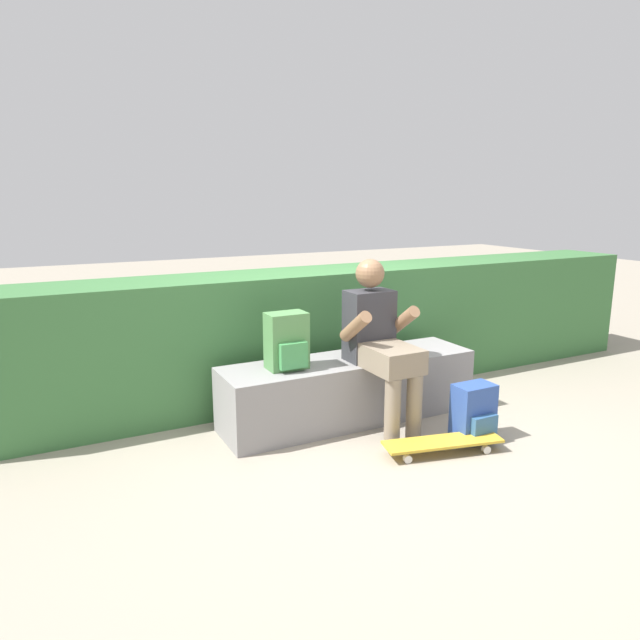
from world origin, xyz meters
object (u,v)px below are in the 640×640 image
skateboard_near_person (443,443)px  backpack_on_ground (474,413)px  bench_main (349,389)px  person_skater (380,338)px  backpack_on_bench (287,342)px

skateboard_near_person → backpack_on_ground: (0.33, 0.08, 0.12)m
backpack_on_ground → bench_main: bearing=128.7°
bench_main → backpack_on_ground: 0.93m
skateboard_near_person → bench_main: bearing=107.5°
person_skater → backpack_on_bench: bearing=161.1°
bench_main → backpack_on_ground: bearing=-51.3°
backpack_on_bench → backpack_on_ground: (1.10, -0.72, -0.48)m
bench_main → skateboard_near_person: bearing=-72.5°
person_skater → backpack_on_ground: 0.83m
person_skater → skateboard_near_person: person_skater is taller
backpack_on_bench → backpack_on_ground: backpack_on_bench is taller
bench_main → skateboard_near_person: size_ratio=2.39×
person_skater → backpack_on_ground: (0.46, -0.50, -0.48)m
person_skater → skateboard_near_person: 0.84m
person_skater → bench_main: bearing=117.4°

